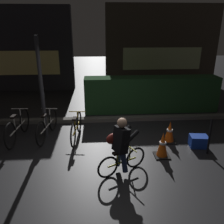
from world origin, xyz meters
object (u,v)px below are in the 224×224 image
parked_bike_left_mid (18,127)px  traffic_cone_far (170,132)px  blue_crate (198,141)px  cyclist (121,146)px  parked_bike_center_left (47,125)px  parked_bike_center_right (76,128)px  street_post (42,89)px  closed_umbrella (210,136)px  traffic_cone_near (163,145)px

parked_bike_left_mid → traffic_cone_far: 4.10m
blue_crate → cyclist: bearing=-155.5°
parked_bike_center_left → parked_bike_center_right: (0.81, -0.15, -0.02)m
street_post → closed_umbrella: 4.44m
traffic_cone_near → traffic_cone_far: traffic_cone_near is taller
parked_bike_center_right → blue_crate: bearing=-96.6°
cyclist → closed_umbrella: size_ratio=1.47×
traffic_cone_near → traffic_cone_far: bearing=61.4°
blue_crate → street_post: bearing=167.4°
street_post → blue_crate: bearing=-12.6°
traffic_cone_far → closed_umbrella: 1.00m
street_post → traffic_cone_far: (3.37, -0.58, -1.08)m
parked_bike_center_left → traffic_cone_near: parked_bike_center_left is taller
parked_bike_center_left → traffic_cone_far: 3.35m
traffic_cone_near → parked_bike_center_left: bearing=156.9°
parked_bike_center_right → traffic_cone_near: size_ratio=2.49×
parked_bike_center_left → traffic_cone_near: bearing=-104.9°
parked_bike_center_right → closed_umbrella: (3.30, -0.94, 0.08)m
traffic_cone_far → blue_crate: bearing=-25.8°
traffic_cone_near → blue_crate: 1.15m
parked_bike_left_mid → closed_umbrella: bearing=-98.4°
blue_crate → closed_umbrella: closed_umbrella is taller
traffic_cone_near → cyclist: cyclist is taller
parked_bike_left_mid → cyclist: cyclist is taller
parked_bike_left_mid → blue_crate: 4.81m
parked_bike_left_mid → traffic_cone_near: bearing=-104.2°
traffic_cone_near → closed_umbrella: 1.22m
cyclist → parked_bike_center_left: bearing=107.9°
parked_bike_center_right → blue_crate: parked_bike_center_right is taller
street_post → parked_bike_center_right: (0.87, -0.21, -1.04)m
street_post → closed_umbrella: street_post is taller
parked_bike_center_left → cyclist: size_ratio=1.32×
parked_bike_center_right → traffic_cone_near: 2.37m
parked_bike_center_right → traffic_cone_far: parked_bike_center_right is taller
parked_bike_left_mid → parked_bike_center_right: parked_bike_left_mid is taller
parked_bike_left_mid → blue_crate: bearing=-95.8°
parked_bike_center_left → blue_crate: 4.07m
traffic_cone_far → parked_bike_center_left: bearing=171.1°
parked_bike_left_mid → blue_crate: (4.75, -0.76, -0.21)m
parked_bike_center_left → traffic_cone_near: size_ratio=2.66×
traffic_cone_near → closed_umbrella: size_ratio=0.73×
blue_crate → cyclist: cyclist is taller
street_post → traffic_cone_far: 3.59m
closed_umbrella → traffic_cone_near: bearing=124.3°
cyclist → closed_umbrella: 2.38m
traffic_cone_near → street_post: bearing=156.4°
traffic_cone_far → street_post: bearing=170.3°
closed_umbrella → traffic_cone_far: bearing=81.7°
traffic_cone_near → parked_bike_center_right: bearing=152.7°
street_post → parked_bike_center_left: bearing=-43.3°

